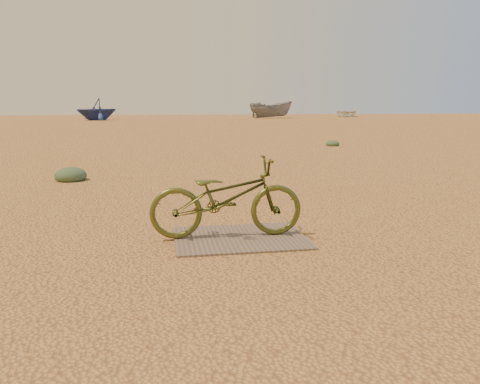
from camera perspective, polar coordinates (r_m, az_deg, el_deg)
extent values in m
plane|color=#C68B46|center=(5.45, -0.16, -5.29)|extent=(120.00, 120.00, 0.00)
cube|color=#715C4C|center=(5.31, 0.00, -5.62)|extent=(1.47, 1.11, 0.02)
imported|color=#4A4F1D|center=(5.23, -1.65, -0.68)|extent=(1.72, 0.63, 0.90)
imported|color=navy|center=(45.14, -17.08, 9.63)|extent=(4.91, 4.76, 1.98)
imported|color=slate|center=(49.57, 3.77, 9.98)|extent=(4.55, 1.94, 1.73)
imported|color=white|center=(55.81, 12.79, 9.45)|extent=(5.38, 5.89, 1.00)
ellipsoid|color=#496342|center=(9.90, -19.92, 1.35)|extent=(0.62, 0.62, 0.34)
ellipsoid|color=#496342|center=(17.26, 11.20, 5.54)|extent=(0.49, 0.49, 0.27)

